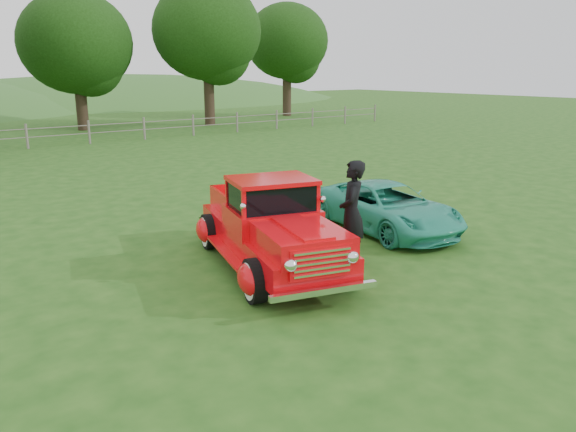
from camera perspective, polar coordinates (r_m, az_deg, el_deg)
ground at (r=10.42m, az=4.89°, el=-6.43°), size 140.00×140.00×0.00m
fence_line at (r=30.02m, az=-25.01°, el=7.35°), size 48.00×0.12×1.20m
tree_near_east at (r=37.97m, az=-20.74°, el=16.09°), size 6.80×6.80×8.33m
tree_mid_east at (r=39.43m, az=-8.24°, el=18.12°), size 7.20×7.20×9.44m
tree_far_east at (r=46.92m, az=-0.12°, el=17.31°), size 6.60×6.60×8.86m
red_pickup at (r=10.77m, az=-1.76°, el=-1.21°), size 3.20×5.27×1.78m
teal_sedan at (r=13.52m, az=10.02°, el=0.88°), size 2.47×4.32×1.14m
man at (r=11.05m, az=6.49°, el=0.36°), size 0.88×0.87×2.06m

